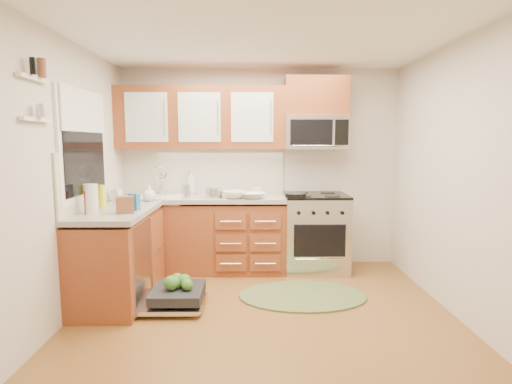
{
  "coord_description": "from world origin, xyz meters",
  "views": [
    {
      "loc": [
        -0.11,
        -3.4,
        1.58
      ],
      "look_at": [
        -0.06,
        0.85,
        1.05
      ],
      "focal_mm": 28.0,
      "sensor_mm": 36.0,
      "label": 1
    }
  ],
  "objects_px": {
    "dishwasher": "(174,297)",
    "paper_towel_roll": "(91,199)",
    "skillet": "(295,195)",
    "cup": "(257,191)",
    "sink": "(158,207)",
    "rug": "(303,296)",
    "microwave": "(316,133)",
    "range": "(315,232)",
    "bowl_b": "(235,195)",
    "bowl_a": "(253,196)",
    "stock_pot": "(214,193)",
    "cutting_board": "(250,194)",
    "upper_cabinets": "(201,118)"
  },
  "relations": [
    {
      "from": "rug",
      "to": "bowl_b",
      "type": "xyz_separation_m",
      "value": [
        -0.73,
        0.72,
        0.96
      ]
    },
    {
      "from": "cutting_board",
      "to": "bowl_b",
      "type": "relative_size",
      "value": 0.93
    },
    {
      "from": "cutting_board",
      "to": "cup",
      "type": "bearing_deg",
      "value": -25.44
    },
    {
      "from": "dishwasher",
      "to": "cutting_board",
      "type": "distance_m",
      "value": 1.67
    },
    {
      "from": "dishwasher",
      "to": "cutting_board",
      "type": "relative_size",
      "value": 2.69
    },
    {
      "from": "paper_towel_roll",
      "to": "cup",
      "type": "height_order",
      "value": "paper_towel_roll"
    },
    {
      "from": "microwave",
      "to": "dishwasher",
      "type": "xyz_separation_m",
      "value": [
        -1.54,
        -1.25,
        -1.6
      ]
    },
    {
      "from": "dishwasher",
      "to": "paper_towel_roll",
      "type": "relative_size",
      "value": 2.55
    },
    {
      "from": "upper_cabinets",
      "to": "range",
      "type": "bearing_deg",
      "value": -5.89
    },
    {
      "from": "paper_towel_roll",
      "to": "upper_cabinets",
      "type": "bearing_deg",
      "value": 55.95
    },
    {
      "from": "range",
      "to": "cutting_board",
      "type": "xyz_separation_m",
      "value": [
        -0.81,
        0.12,
        0.46
      ]
    },
    {
      "from": "bowl_b",
      "to": "cutting_board",
      "type": "bearing_deg",
      "value": 57.87
    },
    {
      "from": "skillet",
      "to": "stock_pot",
      "type": "height_order",
      "value": "stock_pot"
    },
    {
      "from": "bowl_b",
      "to": "sink",
      "type": "bearing_deg",
      "value": 170.62
    },
    {
      "from": "dishwasher",
      "to": "bowl_b",
      "type": "height_order",
      "value": "bowl_b"
    },
    {
      "from": "dishwasher",
      "to": "cup",
      "type": "distance_m",
      "value": 1.7
    },
    {
      "from": "skillet",
      "to": "cup",
      "type": "bearing_deg",
      "value": 143.34
    },
    {
      "from": "upper_cabinets",
      "to": "stock_pot",
      "type": "relative_size",
      "value": 10.04
    },
    {
      "from": "dishwasher",
      "to": "bowl_a",
      "type": "height_order",
      "value": "bowl_a"
    },
    {
      "from": "range",
      "to": "cup",
      "type": "relative_size",
      "value": 6.86
    },
    {
      "from": "stock_pot",
      "to": "microwave",
      "type": "bearing_deg",
      "value": 11.12
    },
    {
      "from": "bowl_b",
      "to": "cup",
      "type": "distance_m",
      "value": 0.36
    },
    {
      "from": "cutting_board",
      "to": "dishwasher",
      "type": "bearing_deg",
      "value": -120.26
    },
    {
      "from": "skillet",
      "to": "bowl_b",
      "type": "height_order",
      "value": "bowl_b"
    },
    {
      "from": "microwave",
      "to": "bowl_a",
      "type": "bearing_deg",
      "value": -158.83
    },
    {
      "from": "upper_cabinets",
      "to": "sink",
      "type": "bearing_deg",
      "value": -163.55
    },
    {
      "from": "sink",
      "to": "rug",
      "type": "distance_m",
      "value": 2.04
    },
    {
      "from": "microwave",
      "to": "skillet",
      "type": "relative_size",
      "value": 3.09
    },
    {
      "from": "bowl_b",
      "to": "microwave",
      "type": "bearing_deg",
      "value": 16.08
    },
    {
      "from": "paper_towel_roll",
      "to": "bowl_b",
      "type": "bearing_deg",
      "value": 37.35
    },
    {
      "from": "stock_pot",
      "to": "paper_towel_roll",
      "type": "xyz_separation_m",
      "value": [
        -1.04,
        -1.03,
        0.08
      ]
    },
    {
      "from": "rug",
      "to": "bowl_a",
      "type": "relative_size",
      "value": 4.61
    },
    {
      "from": "sink",
      "to": "dishwasher",
      "type": "relative_size",
      "value": 0.89
    },
    {
      "from": "stock_pot",
      "to": "rug",
      "type": "bearing_deg",
      "value": -37.95
    },
    {
      "from": "range",
      "to": "stock_pot",
      "type": "bearing_deg",
      "value": -174.32
    },
    {
      "from": "upper_cabinets",
      "to": "skillet",
      "type": "bearing_deg",
      "value": -19.35
    },
    {
      "from": "range",
      "to": "stock_pot",
      "type": "xyz_separation_m",
      "value": [
        -1.24,
        -0.12,
        0.51
      ]
    },
    {
      "from": "upper_cabinets",
      "to": "stock_pot",
      "type": "height_order",
      "value": "upper_cabinets"
    },
    {
      "from": "skillet",
      "to": "cup",
      "type": "relative_size",
      "value": 1.78
    },
    {
      "from": "upper_cabinets",
      "to": "cutting_board",
      "type": "xyz_separation_m",
      "value": [
        0.59,
        -0.02,
        -0.94
      ]
    },
    {
      "from": "range",
      "to": "rug",
      "type": "relative_size",
      "value": 0.72
    },
    {
      "from": "bowl_a",
      "to": "upper_cabinets",
      "type": "bearing_deg",
      "value": 152.73
    },
    {
      "from": "sink",
      "to": "rug",
      "type": "height_order",
      "value": "sink"
    },
    {
      "from": "microwave",
      "to": "cup",
      "type": "distance_m",
      "value": 1.02
    },
    {
      "from": "dishwasher",
      "to": "cutting_board",
      "type": "bearing_deg",
      "value": 59.74
    },
    {
      "from": "bowl_a",
      "to": "cutting_board",
      "type": "bearing_deg",
      "value": 96.86
    },
    {
      "from": "dishwasher",
      "to": "cup",
      "type": "xyz_separation_m",
      "value": [
        0.82,
        1.21,
        0.88
      ]
    },
    {
      "from": "dishwasher",
      "to": "rug",
      "type": "xyz_separation_m",
      "value": [
        1.28,
        0.25,
        -0.09
      ]
    },
    {
      "from": "upper_cabinets",
      "to": "paper_towel_roll",
      "type": "distance_m",
      "value": 1.76
    },
    {
      "from": "stock_pot",
      "to": "cup",
      "type": "distance_m",
      "value": 0.55
    }
  ]
}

